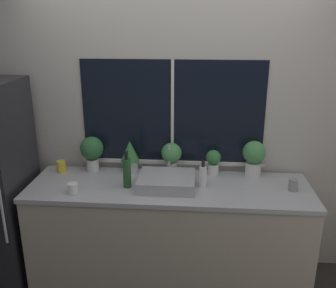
% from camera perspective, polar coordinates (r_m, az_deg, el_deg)
% --- Properties ---
extents(wall_back, '(8.00, 0.09, 2.70)m').
position_cam_1_polar(wall_back, '(3.22, 0.73, 3.74)').
color(wall_back, '#BCB7AD').
rests_on(wall_back, ground_plane).
extents(counter, '(2.25, 0.67, 0.91)m').
position_cam_1_polar(counter, '(3.22, 0.16, -13.70)').
color(counter, '#B2A893').
rests_on(counter, ground_plane).
extents(sink, '(0.44, 0.43, 0.27)m').
position_cam_1_polar(sink, '(2.97, -0.19, -5.65)').
color(sink, '#ADADB2').
rests_on(sink, counter).
extents(potted_plant_far_left, '(0.20, 0.20, 0.31)m').
position_cam_1_polar(potted_plant_far_left, '(3.28, -11.52, -0.96)').
color(potted_plant_far_left, white).
rests_on(potted_plant_far_left, counter).
extents(potted_plant_left, '(0.16, 0.16, 0.28)m').
position_cam_1_polar(potted_plant_left, '(3.22, -5.80, -1.70)').
color(potted_plant_left, white).
rests_on(potted_plant_left, counter).
extents(potted_plant_center, '(0.17, 0.17, 0.27)m').
position_cam_1_polar(potted_plant_center, '(3.17, 0.50, -1.69)').
color(potted_plant_center, white).
rests_on(potted_plant_center, counter).
extents(potted_plant_right, '(0.12, 0.12, 0.22)m').
position_cam_1_polar(potted_plant_right, '(3.18, 6.93, -2.56)').
color(potted_plant_right, white).
rests_on(potted_plant_right, counter).
extents(potted_plant_far_right, '(0.19, 0.19, 0.31)m').
position_cam_1_polar(potted_plant_far_right, '(3.20, 12.95, -1.81)').
color(potted_plant_far_right, white).
rests_on(potted_plant_far_right, counter).
extents(soap_bottle, '(0.06, 0.06, 0.21)m').
position_cam_1_polar(soap_bottle, '(2.97, 5.32, -4.86)').
color(soap_bottle, white).
rests_on(soap_bottle, counter).
extents(bottle_tall, '(0.06, 0.06, 0.30)m').
position_cam_1_polar(bottle_tall, '(2.95, -6.27, -4.31)').
color(bottle_tall, '#235128').
rests_on(bottle_tall, counter).
extents(mug_grey, '(0.07, 0.07, 0.10)m').
position_cam_1_polar(mug_grey, '(3.06, 18.54, -5.92)').
color(mug_grey, gray).
rests_on(mug_grey, counter).
extents(mug_yellow, '(0.08, 0.08, 0.10)m').
position_cam_1_polar(mug_yellow, '(3.37, -15.96, -3.32)').
color(mug_yellow, gold).
rests_on(mug_yellow, counter).
extents(mug_white, '(0.08, 0.08, 0.08)m').
position_cam_1_polar(mug_white, '(2.95, -14.30, -6.56)').
color(mug_white, white).
rests_on(mug_white, counter).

